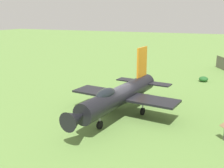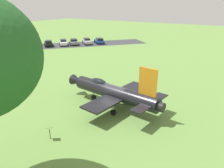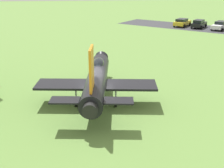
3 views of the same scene
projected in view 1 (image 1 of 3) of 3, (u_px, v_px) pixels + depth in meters
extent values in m
plane|color=#668E42|center=(121.00, 115.00, 21.49)|extent=(200.00, 200.00, 0.00)
cylinder|color=black|center=(121.00, 95.00, 21.07)|extent=(2.71, 10.15, 1.48)
cone|color=black|center=(76.00, 118.00, 16.39)|extent=(1.44, 1.74, 1.25)
cylinder|color=black|center=(148.00, 81.00, 25.46)|extent=(0.95, 0.70, 0.89)
ellipsoid|color=black|center=(106.00, 94.00, 19.07)|extent=(1.17, 2.29, 0.84)
cube|color=orange|center=(142.00, 62.00, 23.74)|extent=(0.36, 1.80, 2.61)
cube|color=black|center=(154.00, 101.00, 20.27)|extent=(3.87, 2.61, 0.16)
cube|color=black|center=(97.00, 91.00, 22.80)|extent=(3.87, 2.61, 0.16)
cube|color=black|center=(160.00, 84.00, 23.73)|extent=(1.92, 1.31, 0.10)
cube|color=black|center=(127.00, 80.00, 25.35)|extent=(1.92, 1.31, 0.10)
cylinder|color=#A5A8AD|center=(100.00, 117.00, 18.75)|extent=(0.12, 0.12, 1.24)
cylinder|color=black|center=(100.00, 125.00, 18.91)|extent=(0.25, 0.62, 0.60)
cylinder|color=#A5A8AD|center=(143.00, 104.00, 21.39)|extent=(0.12, 0.12, 1.24)
cylinder|color=black|center=(143.00, 111.00, 21.54)|extent=(0.25, 0.62, 0.60)
cylinder|color=#A5A8AD|center=(112.00, 98.00, 22.81)|extent=(0.12, 0.12, 1.24)
cylinder|color=black|center=(112.00, 105.00, 22.96)|extent=(0.25, 0.62, 0.60)
cylinder|color=#4C4238|center=(217.00, 61.00, 40.93)|extent=(0.08, 0.08, 1.82)
ellipsoid|color=#235B26|center=(203.00, 79.00, 32.26)|extent=(1.05, 1.14, 0.61)
cylinder|color=#333333|center=(224.00, 134.00, 17.15)|extent=(0.06, 0.06, 0.90)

